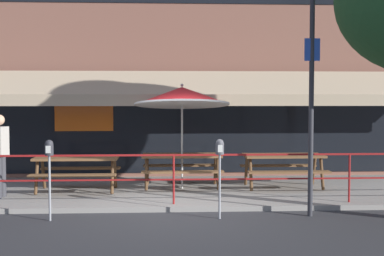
{
  "coord_description": "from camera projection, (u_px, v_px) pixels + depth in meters",
  "views": [
    {
      "loc": [
        -0.17,
        -9.94,
        2.13
      ],
      "look_at": [
        0.42,
        1.6,
        1.5
      ],
      "focal_mm": 50.0,
      "sensor_mm": 36.0,
      "label": 1
    }
  ],
  "objects": [
    {
      "name": "parking_meter_far",
      "position": [
        220.0,
        155.0,
        9.43
      ],
      "size": [
        0.15,
        0.16,
        1.42
      ],
      "color": "gray",
      "rests_on": "ground"
    },
    {
      "name": "picnic_table_centre",
      "position": [
        182.0,
        161.0,
        12.2
      ],
      "size": [
        1.8,
        1.42,
        0.76
      ],
      "color": "brown",
      "rests_on": "patio_deck"
    },
    {
      "name": "street_sign_pole",
      "position": [
        311.0,
        98.0,
        9.59
      ],
      "size": [
        0.28,
        0.09,
        4.18
      ],
      "color": "#2D2D33",
      "rests_on": "ground"
    },
    {
      "name": "patio_deck",
      "position": [
        172.0,
        191.0,
        12.03
      ],
      "size": [
        15.0,
        4.0,
        0.1
      ],
      "primitive_type": "cube",
      "color": "gray",
      "rests_on": "ground"
    },
    {
      "name": "patio_railing",
      "position": [
        174.0,
        168.0,
        10.29
      ],
      "size": [
        13.84,
        0.04,
        0.97
      ],
      "color": "maroon",
      "rests_on": "patio_deck"
    },
    {
      "name": "ground_plane",
      "position": [
        174.0,
        212.0,
        10.03
      ],
      "size": [
        120.0,
        120.0,
        0.0
      ],
      "primitive_type": "plane",
      "color": "#2D2D30"
    },
    {
      "name": "parking_meter_near",
      "position": [
        49.0,
        155.0,
        9.27
      ],
      "size": [
        0.15,
        0.16,
        1.42
      ],
      "color": "gray",
      "rests_on": "ground"
    },
    {
      "name": "restaurant_building",
      "position": [
        171.0,
        37.0,
        14.04
      ],
      "size": [
        15.0,
        1.6,
        7.56
      ],
      "color": "brown",
      "rests_on": "ground"
    },
    {
      "name": "picnic_table_left",
      "position": [
        77.0,
        164.0,
        11.68
      ],
      "size": [
        1.8,
        1.42,
        0.76
      ],
      "color": "brown",
      "rests_on": "patio_deck"
    },
    {
      "name": "picnic_table_right",
      "position": [
        283.0,
        161.0,
        12.17
      ],
      "size": [
        1.8,
        1.42,
        0.76
      ],
      "color": "brown",
      "rests_on": "patio_deck"
    },
    {
      "name": "patio_umbrella_centre",
      "position": [
        182.0,
        97.0,
        11.98
      ],
      "size": [
        2.14,
        2.14,
        2.4
      ],
      "color": "#B7B2A8",
      "rests_on": "patio_deck"
    },
    {
      "name": "pedestrian_walking",
      "position": [
        0.0,
        151.0,
        10.95
      ],
      "size": [
        0.29,
        0.61,
        1.71
      ],
      "color": "#333338",
      "rests_on": "patio_deck"
    }
  ]
}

